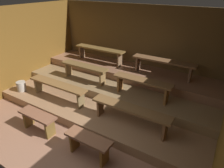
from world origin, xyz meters
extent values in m
cube|color=#96684F|center=(0.00, 2.04, -0.04)|extent=(6.29, 4.87, 0.08)
cube|color=brown|center=(0.00, 4.10, 1.23)|extent=(6.29, 0.06, 2.47)
cube|color=brown|center=(-2.78, 2.04, 1.23)|extent=(0.06, 4.87, 2.47)
cube|color=#99704D|center=(0.00, 2.56, 0.11)|extent=(5.49, 3.03, 0.22)
cube|color=olive|center=(0.00, 3.09, 0.33)|extent=(5.49, 1.97, 0.22)
cube|color=#8E6146|center=(0.00, 3.52, 0.56)|extent=(5.49, 1.11, 0.22)
cube|color=brown|center=(-0.70, 0.63, 0.44)|extent=(0.93, 0.30, 0.05)
cube|color=brown|center=(-1.05, 0.63, 0.21)|extent=(0.05, 0.24, 0.41)
cube|color=brown|center=(-0.34, 0.63, 0.21)|extent=(0.05, 0.24, 0.41)
cube|color=brown|center=(0.70, 0.63, 0.44)|extent=(0.93, 0.30, 0.05)
cube|color=brown|center=(0.34, 0.63, 0.21)|extent=(0.05, 0.24, 0.41)
cube|color=brown|center=(1.05, 0.63, 0.21)|extent=(0.05, 0.24, 0.41)
cube|color=brown|center=(-1.06, 1.62, 0.66)|extent=(1.77, 0.30, 0.05)
cube|color=brown|center=(-1.82, 1.62, 0.43)|extent=(0.05, 0.24, 0.41)
cube|color=brown|center=(-0.29, 1.62, 0.43)|extent=(0.05, 0.24, 0.41)
cube|color=brown|center=(1.06, 1.62, 0.66)|extent=(1.77, 0.30, 0.05)
cube|color=brown|center=(0.29, 1.62, 0.43)|extent=(0.05, 0.24, 0.41)
cube|color=brown|center=(1.82, 1.62, 0.43)|extent=(0.05, 0.24, 0.41)
cube|color=brown|center=(-0.90, 2.55, 0.88)|extent=(1.49, 0.30, 0.05)
cube|color=olive|center=(-1.52, 2.55, 0.65)|extent=(0.05, 0.24, 0.41)
cube|color=olive|center=(-0.28, 2.55, 0.65)|extent=(0.05, 0.24, 0.41)
cube|color=brown|center=(0.90, 2.55, 0.88)|extent=(1.49, 0.30, 0.05)
cube|color=brown|center=(0.28, 2.55, 0.65)|extent=(0.05, 0.24, 0.41)
cube|color=brown|center=(1.52, 2.55, 0.65)|extent=(0.05, 0.24, 0.41)
cube|color=brown|center=(-1.06, 3.55, 1.10)|extent=(1.74, 0.30, 0.05)
cube|color=brown|center=(-1.81, 3.55, 0.87)|extent=(0.05, 0.24, 0.41)
cube|color=brown|center=(-0.31, 3.55, 0.87)|extent=(0.05, 0.24, 0.41)
cube|color=brown|center=(1.06, 3.55, 1.10)|extent=(1.74, 0.30, 0.05)
cube|color=brown|center=(0.31, 3.55, 0.87)|extent=(0.05, 0.24, 0.41)
cube|color=brown|center=(1.81, 3.55, 0.87)|extent=(0.05, 0.24, 0.41)
cylinder|color=#B2A899|center=(-2.30, 1.39, 0.36)|extent=(0.25, 0.25, 0.28)
camera|label=1|loc=(2.55, -1.53, 2.98)|focal=31.90mm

